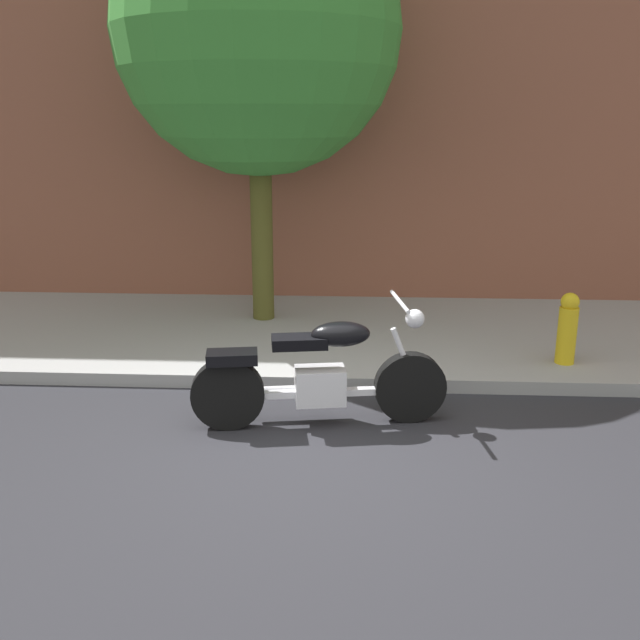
# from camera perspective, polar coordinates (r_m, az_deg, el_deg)

# --- Properties ---
(ground_plane) EXTENTS (60.00, 60.00, 0.00)m
(ground_plane) POSITION_cam_1_polar(r_m,az_deg,el_deg) (6.00, -0.67, -10.51)
(ground_plane) COLOR #28282D
(sidewalk) EXTENTS (25.91, 3.30, 0.14)m
(sidewalk) POSITION_cam_1_polar(r_m,az_deg,el_deg) (8.76, 0.64, -1.22)
(sidewalk) COLOR #9A9A9A
(sidewalk) RESTS_ON ground
(motorcycle) EXTENTS (2.27, 0.73, 1.14)m
(motorcycle) POSITION_cam_1_polar(r_m,az_deg,el_deg) (6.33, -0.03, -4.50)
(motorcycle) COLOR black
(motorcycle) RESTS_ON ground
(street_tree) EXTENTS (3.36, 3.36, 5.30)m
(street_tree) POSITION_cam_1_polar(r_m,az_deg,el_deg) (8.96, -5.03, 22.02)
(street_tree) COLOR #4E4B1E
(street_tree) RESTS_ON ground
(fire_hydrant) EXTENTS (0.20, 0.20, 0.91)m
(fire_hydrant) POSITION_cam_1_polar(r_m,az_deg,el_deg) (7.94, 19.08, -1.09)
(fire_hydrant) COLOR gold
(fire_hydrant) RESTS_ON ground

